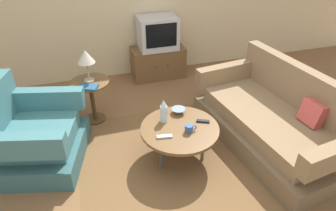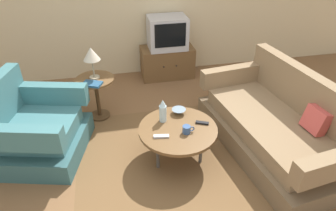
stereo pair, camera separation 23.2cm
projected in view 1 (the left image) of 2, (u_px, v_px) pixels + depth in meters
The scene contains 15 objects.
ground_plane at pixel (172, 167), 3.25m from camera, with size 16.00×16.00×0.00m, color brown.
area_rug at pixel (179, 157), 3.38m from camera, with size 2.21×1.99×0.00m, color brown.
armchair at pixel (32, 138), 3.18m from camera, with size 1.11×1.16×0.89m.
couch at pixel (273, 122), 3.46m from camera, with size 1.17×2.00×0.89m.
coffee_table at pixel (180, 130), 3.17m from camera, with size 0.84×0.84×0.42m.
side_table at pixel (91, 93), 3.78m from camera, with size 0.49×0.49×0.57m.
tv_stand at pixel (158, 62), 4.93m from camera, with size 0.85×0.45×0.50m.
television at pixel (158, 33), 4.66m from camera, with size 0.60×0.45×0.50m.
table_lamp at pixel (86, 58), 3.53m from camera, with size 0.21×0.21×0.41m.
vase at pixel (164, 111), 3.18m from camera, with size 0.08×0.08×0.27m.
mug at pixel (189, 128), 3.07m from camera, with size 0.13×0.08×0.08m.
bowl at pixel (178, 111), 3.37m from camera, with size 0.16×0.16×0.06m.
tv_remote_dark at pixel (203, 121), 3.23m from camera, with size 0.15×0.09×0.02m.
tv_remote_silver at pixel (164, 137), 3.01m from camera, with size 0.16×0.07×0.02m.
book at pixel (88, 87), 3.54m from camera, with size 0.27×0.23×0.03m.
Camera 1 is at (-0.73, -2.26, 2.32)m, focal length 31.95 mm.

